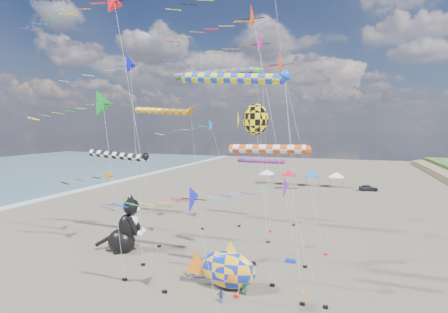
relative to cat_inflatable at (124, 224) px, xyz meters
name	(u,v)px	position (x,y,z in m)	size (l,w,h in m)	color
delta_kite_0	(87,106)	(0.82, -5.74, 11.61)	(10.44, 2.49, 16.05)	#128726
delta_kite_1	(105,68)	(0.11, -2.46, 15.24)	(10.05, 1.89, 19.52)	#080CDB
delta_kite_2	(171,202)	(10.55, -9.56, 4.95)	(9.54, 1.96, 9.22)	#171BCF
delta_kite_3	(197,128)	(2.60, 12.66, 9.68)	(12.19, 1.81, 13.94)	#097AB3
delta_kite_4	(110,5)	(3.93, -6.54, 19.08)	(12.47, 2.36, 23.51)	red
delta_kite_5	(269,194)	(16.22, -5.92, 5.22)	(8.84, 1.78, 9.42)	#6C19A1
delta_kite_6	(105,179)	(-6.02, 4.95, 3.66)	(10.09, 1.64, 7.85)	orange
delta_kite_7	(251,19)	(14.20, -3.35, 17.92)	(10.50, 2.05, 22.24)	#FF3305
delta_kite_8	(282,64)	(14.90, 5.86, 16.11)	(12.54, 2.77, 20.66)	red
delta_kite_10	(240,45)	(8.86, 11.63, 19.68)	(15.21, 2.72, 24.27)	#CC0D81
windsock_0	(272,150)	(16.17, -4.84, 8.18)	(7.33, 0.67, 11.54)	#C8460E
windsock_1	(219,74)	(7.53, 7.64, 15.74)	(11.30, 0.95, 19.21)	#1B9524
windsock_2	(237,79)	(13.59, -4.92, 13.32)	(9.43, 0.80, 16.73)	blue
windsock_3	(262,161)	(10.81, 15.43, 5.32)	(7.81, 0.62, 8.64)	red
windsock_4	(121,156)	(-1.96, 2.47, 6.69)	(8.67, 0.80, 10.07)	black
windsock_5	(165,111)	(-0.54, 9.95, 11.82)	(9.52, 0.80, 15.23)	orange
angelfish_kite	(253,121)	(13.71, -0.69, 10.38)	(3.74, 3.02, 14.75)	yellow
cat_inflatable	(124,224)	(0.00, 0.00, 0.00)	(4.36, 2.18, 5.89)	black
fish_inflatable	(227,269)	(12.67, -4.44, -1.27)	(6.02, 2.21, 3.97)	#122AB3
person_adult	(192,270)	(9.18, -3.45, -2.18)	(0.56, 0.37, 1.53)	gray
child_green	(245,289)	(14.26, -4.95, -2.44)	(0.49, 0.38, 1.01)	#1E7C31
child_blue	(221,296)	(12.89, -6.52, -2.43)	(0.61, 0.25, 1.03)	#1C4798
kite_bag_0	(251,263)	(13.11, 1.00, -2.79)	(0.90, 0.44, 0.30)	black
kite_bag_2	(291,261)	(16.55, 2.80, -2.79)	(0.90, 0.44, 0.30)	#122CB5
tent_row	(301,171)	(11.91, 47.57, 0.21)	(19.20, 4.20, 3.80)	white
parked_car	(368,188)	(25.63, 45.57, -2.32)	(1.48, 3.68, 1.25)	#26262D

